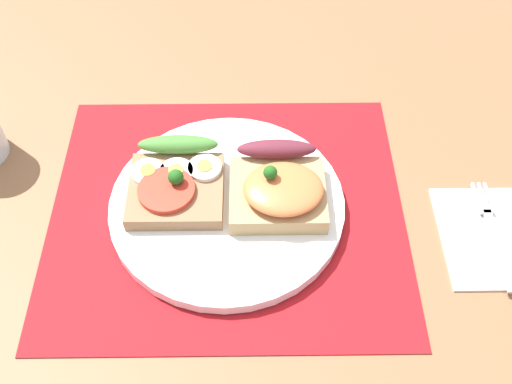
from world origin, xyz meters
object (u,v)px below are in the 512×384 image
at_px(fork, 493,230).
at_px(plate, 227,205).
at_px(napkin, 500,236).
at_px(sandwich_egg_tomato, 176,181).
at_px(sandwich_salmon, 279,188).

bearing_deg(fork, plate, 172.91).
height_order(napkin, fork, fork).
bearing_deg(plate, fork, -7.09).
bearing_deg(napkin, plate, 172.36).
distance_m(plate, sandwich_egg_tomato, 0.06).
bearing_deg(sandwich_egg_tomato, sandwich_salmon, -7.81).
height_order(plate, fork, plate).
distance_m(plate, sandwich_salmon, 0.06).
relative_size(plate, fork, 1.84).
relative_size(napkin, fork, 0.93).
xyz_separation_m(sandwich_egg_tomato, fork, (0.32, -0.05, -0.02)).
bearing_deg(fork, napkin, -24.46).
height_order(sandwich_salmon, fork, sandwich_salmon).
bearing_deg(sandwich_salmon, sandwich_egg_tomato, 172.19).
bearing_deg(sandwich_salmon, fork, -9.26).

